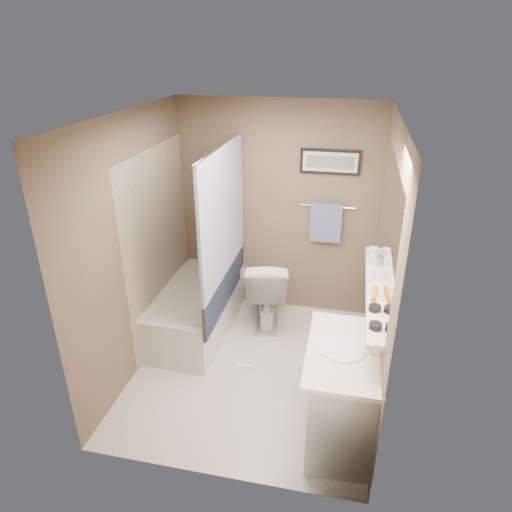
% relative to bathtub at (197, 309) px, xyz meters
% --- Properties ---
extents(ground, '(2.50, 2.50, 0.00)m').
position_rel_bathtub_xyz_m(ground, '(0.75, -0.55, -0.25)').
color(ground, silver).
rests_on(ground, ground).
extents(ceiling, '(2.20, 2.50, 0.04)m').
position_rel_bathtub_xyz_m(ceiling, '(0.75, -0.55, 2.13)').
color(ceiling, white).
rests_on(ceiling, wall_back).
extents(wall_back, '(2.20, 0.04, 2.40)m').
position_rel_bathtub_xyz_m(wall_back, '(0.75, 0.68, 0.95)').
color(wall_back, brown).
rests_on(wall_back, ground).
extents(wall_front, '(2.20, 0.04, 2.40)m').
position_rel_bathtub_xyz_m(wall_front, '(0.75, -1.78, 0.95)').
color(wall_front, brown).
rests_on(wall_front, ground).
extents(wall_left, '(0.04, 2.50, 2.40)m').
position_rel_bathtub_xyz_m(wall_left, '(-0.33, -0.55, 0.95)').
color(wall_left, brown).
rests_on(wall_left, ground).
extents(wall_right, '(0.04, 2.50, 2.40)m').
position_rel_bathtub_xyz_m(wall_right, '(1.83, -0.55, 0.95)').
color(wall_right, brown).
rests_on(wall_right, ground).
extents(tile_surround, '(0.02, 1.55, 2.00)m').
position_rel_bathtub_xyz_m(tile_surround, '(-0.34, -0.05, 0.75)').
color(tile_surround, tan).
rests_on(tile_surround, wall_left).
extents(curtain_rod, '(0.02, 1.55, 0.02)m').
position_rel_bathtub_xyz_m(curtain_rod, '(0.35, -0.05, 1.80)').
color(curtain_rod, silver).
rests_on(curtain_rod, wall_left).
extents(curtain_upper, '(0.03, 1.45, 1.28)m').
position_rel_bathtub_xyz_m(curtain_upper, '(0.35, -0.05, 1.15)').
color(curtain_upper, silver).
rests_on(curtain_upper, curtain_rod).
extents(curtain_lower, '(0.03, 1.45, 0.36)m').
position_rel_bathtub_xyz_m(curtain_lower, '(0.35, -0.05, 0.33)').
color(curtain_lower, '#232942').
rests_on(curtain_lower, curtain_rod).
extents(mirror, '(0.02, 1.60, 1.00)m').
position_rel_bathtub_xyz_m(mirror, '(1.84, -0.70, 1.37)').
color(mirror, silver).
rests_on(mirror, wall_right).
extents(shelf, '(0.12, 1.60, 0.03)m').
position_rel_bathtub_xyz_m(shelf, '(1.79, -0.70, 0.85)').
color(shelf, silver).
rests_on(shelf, wall_right).
extents(towel_bar, '(0.60, 0.02, 0.02)m').
position_rel_bathtub_xyz_m(towel_bar, '(1.30, 0.67, 1.05)').
color(towel_bar, silver).
rests_on(towel_bar, wall_back).
extents(towel, '(0.34, 0.05, 0.44)m').
position_rel_bathtub_xyz_m(towel, '(1.30, 0.65, 0.87)').
color(towel, '#8D9DCD').
rests_on(towel, towel_bar).
extents(art_frame, '(0.62, 0.02, 0.26)m').
position_rel_bathtub_xyz_m(art_frame, '(1.30, 0.69, 1.53)').
color(art_frame, black).
rests_on(art_frame, wall_back).
extents(art_mat, '(0.56, 0.00, 0.20)m').
position_rel_bathtub_xyz_m(art_mat, '(1.30, 0.67, 1.53)').
color(art_mat, white).
rests_on(art_mat, art_frame).
extents(art_image, '(0.50, 0.00, 0.13)m').
position_rel_bathtub_xyz_m(art_image, '(1.30, 0.67, 1.53)').
color(art_image, '#595959').
rests_on(art_image, art_mat).
extents(door, '(0.80, 0.02, 2.00)m').
position_rel_bathtub_xyz_m(door, '(1.30, -1.79, 0.75)').
color(door, silver).
rests_on(door, wall_front).
extents(door_handle, '(0.10, 0.02, 0.02)m').
position_rel_bathtub_xyz_m(door_handle, '(0.97, -1.74, 0.75)').
color(door_handle, silver).
rests_on(door_handle, door).
extents(bathtub, '(0.74, 1.52, 0.50)m').
position_rel_bathtub_xyz_m(bathtub, '(0.00, 0.00, 0.00)').
color(bathtub, silver).
rests_on(bathtub, ground).
extents(tub_rim, '(0.56, 1.36, 0.02)m').
position_rel_bathtub_xyz_m(tub_rim, '(-0.00, -0.00, 0.25)').
color(tub_rim, beige).
rests_on(tub_rim, bathtub).
extents(toilet, '(0.58, 0.85, 0.81)m').
position_rel_bathtub_xyz_m(toilet, '(0.72, 0.32, 0.15)').
color(toilet, white).
rests_on(toilet, ground).
extents(vanity, '(0.56, 0.93, 0.80)m').
position_rel_bathtub_xyz_m(vanity, '(1.60, -1.20, 0.15)').
color(vanity, silver).
rests_on(vanity, ground).
extents(countertop, '(0.54, 0.96, 0.04)m').
position_rel_bathtub_xyz_m(countertop, '(1.59, -1.20, 0.57)').
color(countertop, white).
rests_on(countertop, vanity).
extents(sink_basin, '(0.34, 0.34, 0.01)m').
position_rel_bathtub_xyz_m(sink_basin, '(1.58, -1.20, 0.60)').
color(sink_basin, white).
rests_on(sink_basin, countertop).
extents(faucet_spout, '(0.02, 0.02, 0.10)m').
position_rel_bathtub_xyz_m(faucet_spout, '(1.78, -1.20, 0.64)').
color(faucet_spout, silver).
rests_on(faucet_spout, countertop).
extents(faucet_knob, '(0.05, 0.05, 0.05)m').
position_rel_bathtub_xyz_m(faucet_knob, '(1.78, -1.10, 0.62)').
color(faucet_knob, silver).
rests_on(faucet_knob, countertop).
extents(candle_bowl_near, '(0.09, 0.09, 0.04)m').
position_rel_bathtub_xyz_m(candle_bowl_near, '(1.79, -1.29, 0.89)').
color(candle_bowl_near, black).
rests_on(candle_bowl_near, shelf).
extents(candle_bowl_far, '(0.09, 0.09, 0.04)m').
position_rel_bathtub_xyz_m(candle_bowl_far, '(1.79, -1.05, 0.89)').
color(candle_bowl_far, black).
rests_on(candle_bowl_far, shelf).
extents(hair_brush_front, '(0.06, 0.22, 0.04)m').
position_rel_bathtub_xyz_m(hair_brush_front, '(1.79, -0.83, 0.89)').
color(hair_brush_front, orange).
rests_on(hair_brush_front, shelf).
extents(pink_comb, '(0.04, 0.16, 0.01)m').
position_rel_bathtub_xyz_m(pink_comb, '(1.79, -0.48, 0.87)').
color(pink_comb, pink).
rests_on(pink_comb, shelf).
extents(glass_jar, '(0.08, 0.08, 0.10)m').
position_rel_bathtub_xyz_m(glass_jar, '(1.79, -0.13, 0.92)').
color(glass_jar, silver).
rests_on(glass_jar, shelf).
extents(soap_bottle, '(0.07, 0.07, 0.14)m').
position_rel_bathtub_xyz_m(soap_bottle, '(1.79, -0.27, 0.93)').
color(soap_bottle, '#999999').
rests_on(soap_bottle, shelf).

